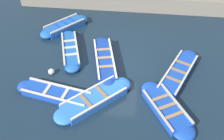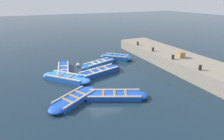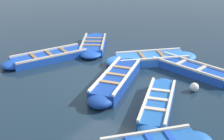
% 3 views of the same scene
% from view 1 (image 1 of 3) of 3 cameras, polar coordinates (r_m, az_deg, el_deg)
% --- Properties ---
extents(ground_plane, '(120.00, 120.00, 0.00)m').
position_cam_1_polar(ground_plane, '(13.01, 0.53, 1.41)').
color(ground_plane, '#162838').
extents(boat_centre, '(3.55, 1.71, 0.39)m').
position_cam_1_polar(boat_centre, '(13.76, -9.07, 4.33)').
color(boat_centre, '#1E59AD').
rests_on(boat_centre, ground).
extents(boat_bow_out, '(3.90, 2.39, 0.36)m').
position_cam_1_polar(boat_bow_out, '(12.65, 14.21, -0.68)').
color(boat_bow_out, '#1947B7').
rests_on(boat_bow_out, ground).
extents(boat_outer_right, '(3.31, 2.44, 0.36)m').
position_cam_1_polar(boat_outer_right, '(11.04, 11.77, -8.21)').
color(boat_outer_right, '#1947B7').
rests_on(boat_outer_right, ground).
extents(boat_broadside, '(3.27, 3.34, 0.39)m').
position_cam_1_polar(boat_broadside, '(11.15, -3.88, -6.36)').
color(boat_broadside, blue).
rests_on(boat_broadside, ground).
extents(boat_end_of_row, '(3.95, 1.66, 0.45)m').
position_cam_1_polar(boat_end_of_row, '(12.87, -1.62, 2.03)').
color(boat_end_of_row, navy).
rests_on(boat_end_of_row, ground).
extents(boat_far_corner, '(2.83, 2.69, 0.47)m').
position_cam_1_polar(boat_far_corner, '(15.56, -10.25, 9.32)').
color(boat_far_corner, '#1E59AD').
rests_on(boat_far_corner, ground).
extents(boat_tucked, '(1.48, 3.85, 0.36)m').
position_cam_1_polar(boat_tucked, '(11.59, -12.00, -5.13)').
color(boat_tucked, '#1947B7').
rests_on(boat_tucked, ground).
extents(buoy_orange_near, '(0.30, 0.30, 0.30)m').
position_cam_1_polar(buoy_orange_near, '(12.67, -13.06, -0.35)').
color(buoy_orange_near, silver).
rests_on(buoy_orange_near, ground).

